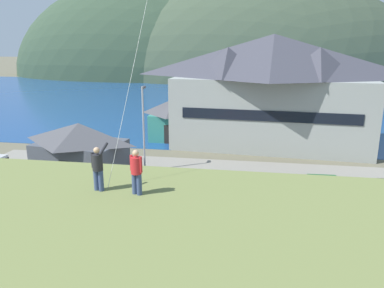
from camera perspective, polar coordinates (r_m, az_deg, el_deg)
The scene contains 18 objects.
ground_plane at distance 24.75m, azimuth -5.74°, elevation -12.56°, with size 600.00×600.00×0.00m, color #66604C.
parking_lot_pad at distance 29.12m, azimuth -3.18°, elevation -8.02°, with size 40.00×20.00×0.10m, color gray.
bay_water at distance 82.15m, azimuth 5.22°, elevation 6.92°, with size 360.00×84.00×0.03m, color navy.
far_hill_west_ridge at distance 144.61m, azimuth -5.77°, elevation 10.36°, with size 106.16×60.62×70.37m, color #334733.
far_hill_east_peak at distance 135.99m, azimuth 8.81°, elevation 9.97°, with size 113.22×63.49×68.25m, color #3D4C38.
harbor_lodge at distance 43.69m, azimuth 11.97°, elevation 8.40°, with size 23.31×12.98×12.46m.
storage_shed_near_lot at distance 33.36m, azimuth -16.57°, elevation -0.99°, with size 8.19×6.11×5.00m.
storage_shed_waterside at distance 46.11m, azimuth -2.88°, elevation 3.89°, with size 5.53×5.44×4.94m.
wharf_dock at distance 57.50m, azimuth 2.64°, elevation 3.86°, with size 3.20×12.74×0.70m.
moored_boat_wharfside at distance 58.26m, azimuth -0.65°, elevation 4.39°, with size 2.56×6.84×2.16m.
parked_car_front_row_end at distance 28.34m, azimuth -25.78°, elevation -8.01°, with size 4.34×2.35×1.82m.
parked_car_back_row_right at distance 23.98m, azimuth 11.22°, elevation -10.89°, with size 4.30×2.25×1.82m.
parked_car_back_row_left at distance 29.50m, azimuth 19.34°, elevation -6.44°, with size 4.26×2.18×1.82m.
parked_car_lone_by_shed at distance 23.57m, azimuth -3.36°, elevation -11.09°, with size 4.36×2.38×1.82m.
parked_car_front_row_silver at distance 25.44m, azimuth -16.81°, elevation -9.70°, with size 4.29×2.22×1.82m.
parking_light_pole at distance 33.84m, azimuth -7.35°, elevation 3.06°, with size 0.24×0.78×7.71m.
person_kite_flyer at distance 14.84m, azimuth -14.09°, elevation -3.40°, with size 0.61×0.61×1.86m.
person_companion at distance 14.19m, azimuth -8.44°, elevation -4.02°, with size 0.52×0.40×1.74m.
Camera 1 is at (5.97, -21.14, 11.40)m, focal length 35.18 mm.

